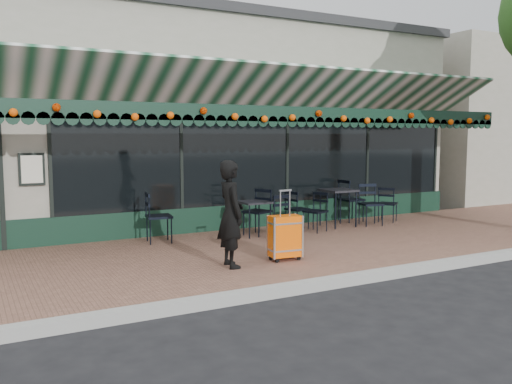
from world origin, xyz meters
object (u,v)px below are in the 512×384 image
woman (231,214)px  cafe_table_a (338,193)px  chair_a_right (351,200)px  chair_b_front (288,218)px  chair_a_left (315,212)px  chair_a_extra (388,204)px  cafe_table_b (254,205)px  chair_b_left (257,212)px  suitcase (285,237)px  chair_b_right (297,210)px  chair_solo (159,217)px  chair_a_front (371,205)px

woman → cafe_table_a: woman is taller
chair_a_right → chair_b_front: size_ratio=1.13×
chair_a_left → chair_a_extra: bearing=77.1°
cafe_table_b → chair_b_left: chair_b_left is taller
chair_a_left → chair_b_front: (-0.98, -0.53, 0.02)m
chair_a_right → suitcase: bearing=127.7°
chair_b_right → chair_solo: (-2.95, -0.00, 0.06)m
chair_a_left → chair_solo: size_ratio=0.87×
chair_a_left → chair_b_left: bearing=-120.7°
chair_a_right → chair_b_right: size_ratio=1.19×
chair_a_front → chair_b_front: chair_a_front is taller
chair_a_left → chair_solo: (-3.10, 0.43, 0.06)m
chair_a_extra → chair_b_left: 3.35m
chair_b_left → chair_a_right: bearing=77.1°
cafe_table_a → chair_a_right: bearing=32.0°
suitcase → chair_a_left: 2.61m
cafe_table_a → chair_a_left: size_ratio=0.99×
woman → chair_b_right: size_ratio=1.94×
suitcase → chair_b_front: bearing=62.7°
chair_a_left → chair_b_front: bearing=-81.7°
chair_b_left → chair_solo: 1.91m
cafe_table_a → chair_a_right: chair_a_right is taller
chair_b_front → chair_a_left: bearing=19.8°
woman → chair_b_right: woman is taller
chair_a_front → chair_a_extra: 0.70m
chair_b_right → chair_a_front: bearing=-115.5°
chair_a_right → chair_a_extra: chair_a_right is taller
chair_a_right → chair_solo: (-4.57, -0.29, -0.02)m
chair_solo → chair_b_left: bearing=-87.7°
cafe_table_b → chair_b_left: bearing=23.1°
chair_a_extra → woman: bearing=77.6°
chair_b_right → chair_solo: 2.95m
woman → cafe_table_b: 2.50m
chair_a_right → chair_b_left: bearing=100.4°
cafe_table_a → chair_solo: 3.90m
cafe_table_b → chair_solo: bearing=172.5°
chair_a_right → chair_solo: chair_a_right is taller
chair_a_extra → suitcase: bearing=82.4°
cafe_table_b → chair_a_left: 1.31m
woman → cafe_table_b: bearing=-30.7°
suitcase → chair_solo: (-1.26, 2.28, 0.10)m
chair_a_extra → chair_solo: size_ratio=0.86×
chair_a_left → chair_solo: bearing=-118.1°
woman → suitcase: size_ratio=1.44×
woman → chair_a_front: bearing=-60.6°
chair_a_left → chair_a_extra: 2.16m
chair_a_left → chair_b_front: 1.11m
chair_a_left → chair_solo: chair_solo is taller
chair_b_front → chair_a_extra: bearing=5.8°
chair_solo → woman: bearing=-162.6°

